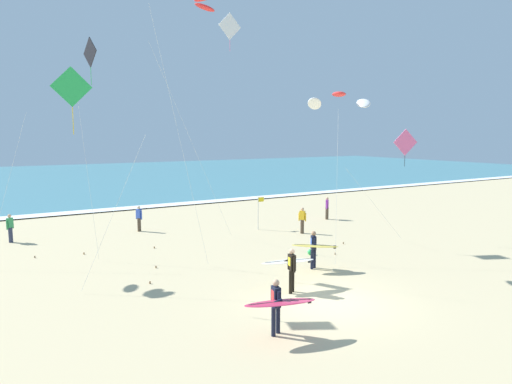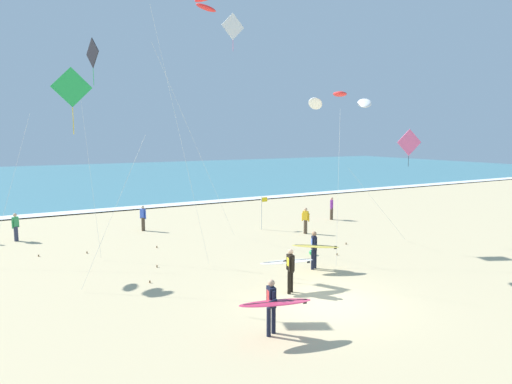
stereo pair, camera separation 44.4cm
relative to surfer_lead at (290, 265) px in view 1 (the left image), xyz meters
The scene contains 18 objects.
ground_plane 2.01m from the surfer_lead, 71.90° to the right, with size 160.00×160.00×0.00m, color #CCB789.
ocean_water 52.46m from the surfer_lead, 89.42° to the left, with size 160.00×60.00×0.08m, color teal.
shoreline_foam 22.77m from the surfer_lead, 88.65° to the left, with size 160.00×1.67×0.01m, color white.
surfer_lead is the anchor object (origin of this frame).
surfer_trailing 4.05m from the surfer_lead, 130.18° to the right, with size 2.27×1.10×1.71m.
surfer_third 3.12m from the surfer_lead, 34.81° to the left, with size 2.09×1.39×1.71m.
kite_arc_violet_near 11.55m from the surfer_lead, 105.02° to the left, with size 2.98×2.15×11.87m.
kite_arc_scarlet_mid 7.47m from the surfer_lead, 23.46° to the left, with size 2.90×3.07×7.77m.
kite_diamond_ivory_far 14.37m from the surfer_lead, 75.91° to the left, with size 5.54×0.49×12.64m.
kite_diamond_rose_high 11.76m from the surfer_lead, 19.95° to the left, with size 4.13×1.31×6.25m.
kite_diamond_charcoal_low 12.75m from the surfer_lead, 123.19° to the left, with size 0.55×2.35×10.26m.
kite_diamond_emerald_distant 10.09m from the surfer_lead, 150.87° to the left, with size 3.32×0.29×8.34m.
bystander_yellow_top 10.49m from the surfer_lead, 50.73° to the left, with size 0.32×0.44×1.59m.
bystander_purple_top 15.49m from the surfer_lead, 45.09° to the left, with size 0.38×0.38×1.59m.
bystander_blue_top 13.89m from the surfer_lead, 96.79° to the left, with size 0.31×0.45×1.59m.
bystander_green_top 16.92m from the surfer_lead, 120.69° to the left, with size 0.39×0.37×1.59m.
lifeguard_flag 11.60m from the surfer_lead, 64.49° to the left, with size 0.45×0.05×2.10m.
beach_ball 5.62m from the surfer_lead, 44.26° to the left, with size 0.28×0.28×0.28m, color green.
Camera 1 is at (-10.38, -12.24, 5.94)m, focal length 32.30 mm.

